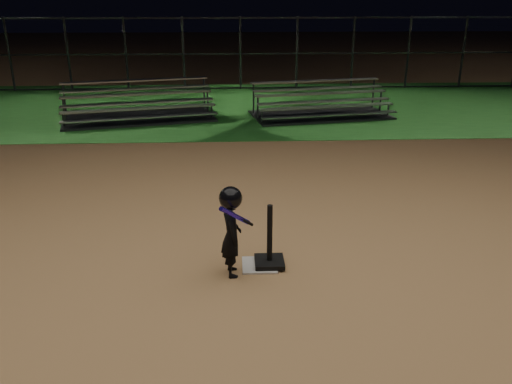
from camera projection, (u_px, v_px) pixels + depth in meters
name	position (u px, v px, depth m)	size (l,w,h in m)	color
ground	(260.00, 266.00, 6.88)	(80.00, 80.00, 0.00)	#B28250
grass_strip	(243.00, 106.00, 16.19)	(60.00, 8.00, 0.01)	#1C571C
home_plate	(260.00, 265.00, 6.87)	(0.45, 0.45, 0.02)	beige
batting_tee	(269.00, 253.00, 6.82)	(0.38, 0.38, 0.83)	black
child_batter	(231.00, 229.00, 6.47)	(0.43, 0.59, 1.18)	black
bleacher_left	(139.00, 112.00, 14.55)	(4.40, 2.84, 0.99)	#A9A8AD
bleacher_right	(321.00, 110.00, 14.88)	(4.08, 2.50, 0.93)	#A2A2A6
backstop_fence	(240.00, 54.00, 18.54)	(20.08, 0.08, 2.50)	#38383D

